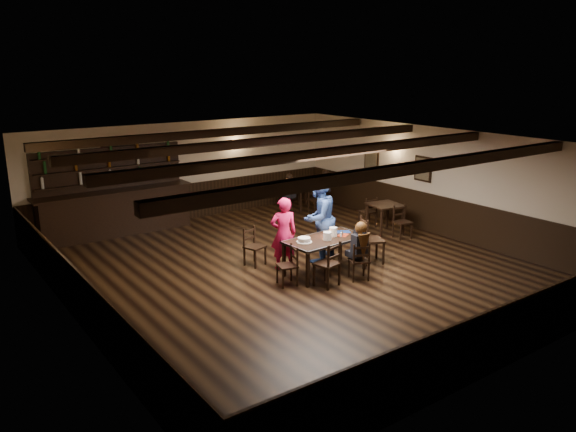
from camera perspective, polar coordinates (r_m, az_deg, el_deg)
ground at (r=11.99m, az=0.67°, el=-5.36°), size 10.00×10.00×0.00m
room_shell at (r=11.53m, az=0.62°, el=2.85°), size 9.02×10.02×2.71m
dining_table at (r=11.56m, az=3.81°, el=-2.61°), size 1.76×0.96×0.75m
chair_near_left at (r=10.90m, az=4.31°, el=-4.58°), size 0.50×0.49×0.91m
chair_near_right at (r=11.29m, az=7.34°, el=-4.31°), size 0.48×0.47×0.79m
chair_end_left at (r=11.01m, az=0.25°, el=-4.70°), size 0.43×0.44×0.79m
chair_end_right at (r=12.29m, az=8.17°, el=-2.05°), size 0.61×0.62×1.02m
chair_far_pushed at (r=12.10m, az=-3.66°, el=-2.76°), size 0.48×0.46×0.83m
woman_pink at (r=11.74m, az=-0.46°, el=-1.80°), size 0.66×0.56×1.55m
man_blue at (r=12.22m, az=3.10°, el=-0.21°), size 1.12×0.99×1.94m
seated_person at (r=11.23m, az=7.35°, el=-2.56°), size 0.32×0.48×0.78m
cake at (r=11.26m, az=1.65°, el=-2.46°), size 0.32×0.32×0.10m
plate_stack_a at (r=11.43m, az=4.03°, el=-2.02°), size 0.17×0.17×0.16m
plate_stack_b at (r=11.67m, az=4.61°, el=-1.60°), size 0.16×0.16×0.19m
tea_light at (r=11.67m, az=3.70°, el=-1.95°), size 0.05×0.05×0.06m
salt_shaker at (r=11.67m, az=5.42°, el=-1.87°), size 0.04×0.04×0.09m
pepper_shaker at (r=11.71m, az=5.53°, el=-1.79°), size 0.04×0.04×0.10m
drink_glass at (r=11.77m, az=4.40°, el=-1.69°), size 0.06×0.06×0.10m
menu_red at (r=11.78m, az=5.62°, el=-1.93°), size 0.31×0.28×0.00m
menu_blue at (r=12.01m, az=5.62°, el=-1.59°), size 0.37×0.33×0.00m
bar_counter at (r=14.88m, az=-17.18°, el=0.96°), size 3.95×0.70×2.20m
back_table_a at (r=14.57m, az=9.82°, el=0.81°), size 0.89×0.89×0.75m
back_table_b at (r=16.70m, az=1.57°, el=2.87°), size 0.79×0.79×0.75m
bg_patron_left at (r=16.19m, az=0.13°, el=3.10°), size 0.31×0.39×0.70m
bg_patron_right at (r=17.03m, az=3.80°, el=3.62°), size 0.24×0.35×0.67m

